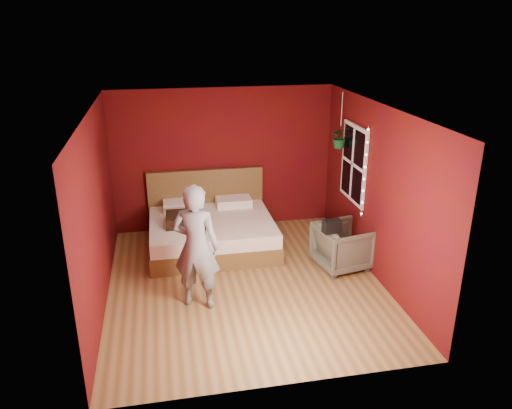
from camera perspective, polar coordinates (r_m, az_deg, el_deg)
name	(u,v)px	position (r m, az deg, el deg)	size (l,w,h in m)	color
floor	(245,283)	(7.58, -1.26, -8.97)	(4.50, 4.50, 0.00)	olive
room_walls	(244,176)	(6.90, -1.36, 3.23)	(4.04, 4.54, 2.62)	#581009
window	(353,164)	(8.31, 11.08, 4.62)	(0.05, 0.97, 1.27)	white
fairy_lights	(365,173)	(7.84, 12.31, 3.54)	(0.04, 0.04, 1.45)	silver
bed	(211,230)	(8.65, -5.15, -2.87)	(2.10, 1.78, 1.15)	brown
person	(196,247)	(6.70, -6.85, -4.85)	(0.64, 0.42, 1.76)	slate
armchair	(342,246)	(7.99, 9.85, -4.73)	(0.77, 0.79, 0.72)	#5C5A48
handbag	(332,226)	(7.54, 8.65, -2.46)	(0.27, 0.14, 0.20)	black
throw_pillow	(182,219)	(8.31, -8.50, -1.67)	(0.51, 0.51, 0.18)	black
hanging_plant	(340,137)	(8.53, 9.59, 7.61)	(0.38, 0.34, 0.93)	silver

